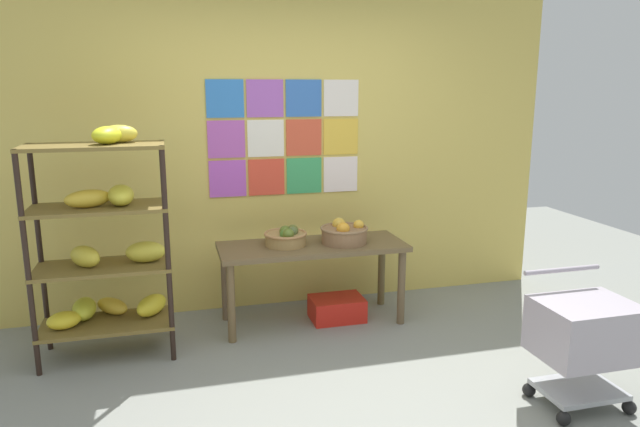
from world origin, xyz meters
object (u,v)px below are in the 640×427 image
(produce_crate_under_table, at_px, (337,308))
(display_table, at_px, (312,255))
(banana_shelf_unit, at_px, (106,242))
(shopping_cart, at_px, (584,334))
(fruit_basket_right, at_px, (286,237))
(fruit_basket_centre, at_px, (344,233))

(produce_crate_under_table, bearing_deg, display_table, 177.43)
(banana_shelf_unit, distance_m, shopping_cart, 3.07)
(fruit_basket_right, distance_m, fruit_basket_centre, 0.46)
(banana_shelf_unit, relative_size, produce_crate_under_table, 3.79)
(produce_crate_under_table, bearing_deg, fruit_basket_centre, -11.94)
(banana_shelf_unit, relative_size, shopping_cart, 2.06)
(shopping_cart, bearing_deg, banana_shelf_unit, 153.26)
(produce_crate_under_table, distance_m, shopping_cart, 1.93)
(shopping_cart, bearing_deg, fruit_basket_right, 131.92)
(banana_shelf_unit, height_order, produce_crate_under_table, banana_shelf_unit)
(banana_shelf_unit, relative_size, fruit_basket_centre, 4.24)
(display_table, xyz_separation_m, shopping_cart, (1.21, -1.61, -0.11))
(display_table, bearing_deg, produce_crate_under_table, -2.57)
(produce_crate_under_table, height_order, shopping_cart, shopping_cart)
(banana_shelf_unit, xyz_separation_m, produce_crate_under_table, (1.69, 0.18, -0.72))
(display_table, relative_size, shopping_cart, 1.87)
(fruit_basket_right, xyz_separation_m, shopping_cart, (1.41, -1.63, -0.26))
(banana_shelf_unit, xyz_separation_m, fruit_basket_right, (1.29, 0.21, -0.10))
(banana_shelf_unit, height_order, fruit_basket_right, banana_shelf_unit)
(banana_shelf_unit, xyz_separation_m, shopping_cart, (2.70, -1.42, -0.37))
(fruit_basket_centre, bearing_deg, banana_shelf_unit, -174.48)
(display_table, bearing_deg, banana_shelf_unit, -172.79)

